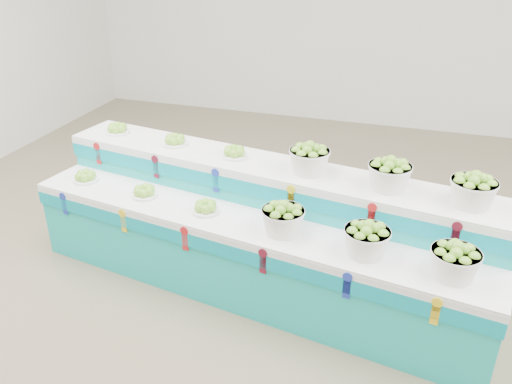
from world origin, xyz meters
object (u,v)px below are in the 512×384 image
at_px(display_stand, 256,230).
at_px(basket_lower_left, 283,218).
at_px(basket_upper_right, 473,190).
at_px(plate_upper_mid, 175,140).

bearing_deg(display_stand, basket_lower_left, -34.66).
bearing_deg(basket_upper_right, display_stand, 179.36).
bearing_deg(plate_upper_mid, basket_lower_left, -29.91).
height_order(display_stand, basket_upper_right, basket_upper_right).
xyz_separation_m(basket_lower_left, basket_upper_right, (1.29, 0.28, 0.30)).
xyz_separation_m(display_stand, plate_upper_mid, (-0.90, 0.40, 0.56)).
xyz_separation_m(basket_lower_left, plate_upper_mid, (-1.20, 0.69, 0.23)).
height_order(basket_lower_left, basket_upper_right, basket_upper_right).
distance_m(basket_lower_left, plate_upper_mid, 1.41).
bearing_deg(basket_upper_right, basket_lower_left, -167.79).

